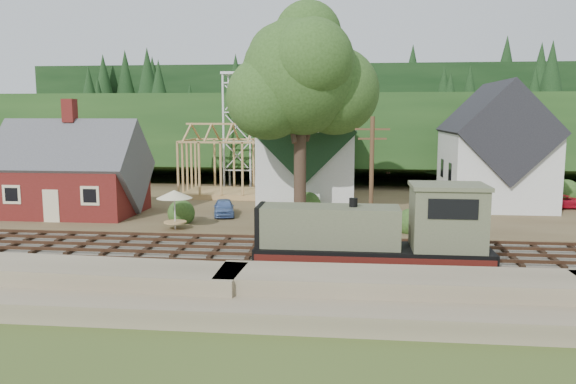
# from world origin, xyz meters

# --- Properties ---
(ground) EXTENTS (140.00, 140.00, 0.00)m
(ground) POSITION_xyz_m (0.00, 0.00, 0.00)
(ground) COLOR #384C1E
(ground) RESTS_ON ground
(embankment) EXTENTS (64.00, 5.00, 1.60)m
(embankment) POSITION_xyz_m (0.00, -8.50, 0.00)
(embankment) COLOR #7F7259
(embankment) RESTS_ON ground
(railroad_bed) EXTENTS (64.00, 11.00, 0.16)m
(railroad_bed) POSITION_xyz_m (0.00, 0.00, 0.08)
(railroad_bed) COLOR #726B5B
(railroad_bed) RESTS_ON ground
(village_flat) EXTENTS (64.00, 26.00, 0.30)m
(village_flat) POSITION_xyz_m (0.00, 18.00, 0.15)
(village_flat) COLOR brown
(village_flat) RESTS_ON ground
(hillside) EXTENTS (70.00, 28.96, 12.74)m
(hillside) POSITION_xyz_m (0.00, 42.00, 0.00)
(hillside) COLOR #1E3F19
(hillside) RESTS_ON ground
(ridge) EXTENTS (80.00, 20.00, 12.00)m
(ridge) POSITION_xyz_m (0.00, 58.00, 0.00)
(ridge) COLOR black
(ridge) RESTS_ON ground
(depot) EXTENTS (10.80, 7.41, 9.00)m
(depot) POSITION_xyz_m (-16.00, 11.00, 3.21)
(depot) COLOR #5C1915
(depot) RESTS_ON village_flat
(church) EXTENTS (8.40, 15.17, 13.00)m
(church) POSITION_xyz_m (2.00, 19.68, 5.18)
(church) COLOR silver
(church) RESTS_ON village_flat
(farmhouse) EXTENTS (8.40, 10.80, 10.60)m
(farmhouse) POSITION_xyz_m (18.00, 19.00, 4.87)
(farmhouse) COLOR silver
(farmhouse) RESTS_ON village_flat
(timber_frame) EXTENTS (8.20, 6.20, 6.99)m
(timber_frame) POSITION_xyz_m (-6.00, 22.00, 3.27)
(timber_frame) COLOR tan
(timber_frame) RESTS_ON village_flat
(lattice_tower) EXTENTS (3.20, 3.20, 12.12)m
(lattice_tower) POSITION_xyz_m (-6.00, 28.00, 10.03)
(lattice_tower) COLOR silver
(lattice_tower) RESTS_ON village_flat
(big_tree) EXTENTS (10.90, 8.40, 14.70)m
(big_tree) POSITION_xyz_m (2.17, 10.08, 10.22)
(big_tree) COLOR #38281E
(big_tree) RESTS_ON village_flat
(telegraph_pole_near) EXTENTS (2.20, 0.28, 8.00)m
(telegraph_pole_near) POSITION_xyz_m (7.00, 5.20, 4.25)
(telegraph_pole_near) COLOR #4C331E
(telegraph_pole_near) RESTS_ON ground
(locomotive) EXTENTS (11.51, 2.88, 4.62)m
(locomotive) POSITION_xyz_m (7.19, -3.00, 2.06)
(locomotive) COLOR black
(locomotive) RESTS_ON railroad_bed
(car_blue) EXTENTS (2.36, 4.06, 1.30)m
(car_blue) POSITION_xyz_m (-4.05, 11.41, 0.95)
(car_blue) COLOR #5474B4
(car_blue) RESTS_ON village_flat
(car_green) EXTENTS (3.73, 1.89, 1.17)m
(car_green) POSITION_xyz_m (-18.21, 10.19, 0.89)
(car_green) COLOR #8CAB77
(car_green) RESTS_ON village_flat
(car_red) EXTENTS (4.29, 2.36, 1.14)m
(car_red) POSITION_xyz_m (23.63, 17.86, 0.87)
(car_red) COLOR red
(car_red) RESTS_ON village_flat
(patio_set) EXTENTS (2.43, 2.43, 2.71)m
(patio_set) POSITION_xyz_m (-6.26, 6.02, 2.61)
(patio_set) COLOR silver
(patio_set) RESTS_ON village_flat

